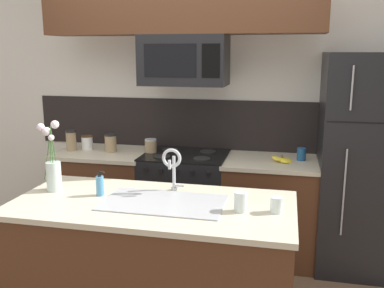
{
  "coord_description": "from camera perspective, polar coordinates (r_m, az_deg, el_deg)",
  "views": [
    {
      "loc": [
        0.89,
        -2.78,
        1.84
      ],
      "look_at": [
        0.2,
        0.27,
        1.16
      ],
      "focal_mm": 40.0,
      "sensor_mm": 36.0,
      "label": 1
    }
  ],
  "objects": [
    {
      "name": "rear_partition",
      "position": [
        4.14,
        4.37,
        4.72
      ],
      "size": [
        5.2,
        0.1,
        2.6
      ],
      "primitive_type": "cube",
      "color": "silver",
      "rests_on": "ground"
    },
    {
      "name": "kitchen_sink",
      "position": [
        2.73,
        -3.81,
        -9.22
      ],
      "size": [
        0.76,
        0.44,
        0.16
      ],
      "color": "#ADAFB5",
      "rests_on": "island_counter"
    },
    {
      "name": "island_counter",
      "position": [
        2.91,
        -5.12,
        -16.17
      ],
      "size": [
        1.78,
        0.84,
        0.91
      ],
      "color": "#4C2B19",
      "rests_on": "ground"
    },
    {
      "name": "storage_jar_medium",
      "position": [
        4.26,
        -13.81,
        0.2
      ],
      "size": [
        0.11,
        0.11,
        0.14
      ],
      "color": "silver",
      "rests_on": "back_counter_left"
    },
    {
      "name": "sink_faucet",
      "position": [
        2.85,
        -2.64,
        -2.65
      ],
      "size": [
        0.14,
        0.14,
        0.31
      ],
      "color": "#B7BABF",
      "rests_on": "island_counter"
    },
    {
      "name": "coffee_tin",
      "position": [
        3.84,
        14.38,
        -1.32
      ],
      "size": [
        0.08,
        0.08,
        0.11
      ],
      "primitive_type": "cylinder",
      "color": "#1E5184",
      "rests_on": "back_counter_right"
    },
    {
      "name": "stove_range",
      "position": [
        4.03,
        -0.88,
        -7.74
      ],
      "size": [
        0.76,
        0.64,
        0.93
      ],
      "color": "black",
      "rests_on": "ground"
    },
    {
      "name": "dish_soap_bottle",
      "position": [
        2.88,
        -12.17,
        -5.42
      ],
      "size": [
        0.06,
        0.05,
        0.16
      ],
      "color": "#4C93C6",
      "rests_on": "island_counter"
    },
    {
      "name": "back_counter_left",
      "position": [
        4.28,
        -11.39,
        -6.87
      ],
      "size": [
        0.86,
        0.65,
        0.91
      ],
      "color": "#4C2B19",
      "rests_on": "ground"
    },
    {
      "name": "flower_vase",
      "position": [
        3.04,
        -18.06,
        -3.16
      ],
      "size": [
        0.16,
        0.14,
        0.48
      ],
      "color": "silver",
      "rests_on": "island_counter"
    },
    {
      "name": "drinking_glass",
      "position": [
        2.56,
        6.5,
        -7.68
      ],
      "size": [
        0.08,
        0.08,
        0.12
      ],
      "color": "silver",
      "rests_on": "island_counter"
    },
    {
      "name": "banana_bunch",
      "position": [
        3.74,
        11.88,
        -2.08
      ],
      "size": [
        0.19,
        0.16,
        0.08
      ],
      "color": "yellow",
      "rests_on": "back_counter_right"
    },
    {
      "name": "storage_jar_tall",
      "position": [
        4.24,
        -15.8,
        0.47
      ],
      "size": [
        0.1,
        0.1,
        0.2
      ],
      "color": "#997F5B",
      "rests_on": "back_counter_left"
    },
    {
      "name": "refrigerator",
      "position": [
        3.89,
        22.98,
        -2.49
      ],
      "size": [
        0.88,
        0.74,
        1.83
      ],
      "color": "black",
      "rests_on": "ground"
    },
    {
      "name": "spare_glass",
      "position": [
        2.58,
        11.2,
        -7.96
      ],
      "size": [
        0.07,
        0.07,
        0.09
      ],
      "color": "silver",
      "rests_on": "island_counter"
    },
    {
      "name": "back_counter_right",
      "position": [
        3.94,
        10.29,
        -8.53
      ],
      "size": [
        0.82,
        0.65,
        0.91
      ],
      "color": "#4C2B19",
      "rests_on": "ground"
    },
    {
      "name": "storage_jar_short",
      "position": [
        4.11,
        -10.8,
        0.15
      ],
      "size": [
        0.11,
        0.11,
        0.17
      ],
      "color": "#997F5B",
      "rests_on": "back_counter_left"
    },
    {
      "name": "splash_band",
      "position": [
        4.16,
        0.13,
        2.7
      ],
      "size": [
        3.22,
        0.01,
        0.48
      ],
      "primitive_type": "cube",
      "color": "black",
      "rests_on": "rear_partition"
    },
    {
      "name": "storage_jar_squat",
      "position": [
        3.99,
        -5.52,
        -0.3
      ],
      "size": [
        0.11,
        0.11,
        0.14
      ],
      "color": "#997F5B",
      "rests_on": "back_counter_left"
    },
    {
      "name": "microwave",
      "position": [
        3.77,
        -1.02,
        11.1
      ],
      "size": [
        0.74,
        0.4,
        0.43
      ],
      "color": "black"
    }
  ]
}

